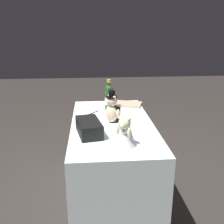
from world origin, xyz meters
TOP-DOWN VIEW (x-y plane):
  - ground_plane at (0.00, 0.00)m, footprint 12.00×12.00m
  - reception_table at (0.00, 0.00)m, footprint 1.44×0.73m
  - teddy_bear_groom at (-0.02, 0.01)m, footprint 0.15×0.15m
  - teddy_bear_bride at (0.48, 0.06)m, footprint 0.22×0.20m
  - champagne_bottle at (-0.39, 0.00)m, footprint 0.08×0.08m
  - signing_pen at (-0.29, -0.16)m, footprint 0.12×0.11m
  - gift_case_black at (0.25, -0.21)m, footprint 0.35×0.23m
  - guestbook at (-0.53, 0.22)m, footprint 0.29×0.34m

SIDE VIEW (x-z plane):
  - ground_plane at x=0.00m, z-range 0.00..0.00m
  - reception_table at x=0.00m, z-range 0.00..0.73m
  - signing_pen at x=-0.29m, z-range 0.73..0.73m
  - guestbook at x=-0.53m, z-range 0.73..0.75m
  - gift_case_black at x=0.25m, z-range 0.73..0.84m
  - teddy_bear_bride at x=0.48m, z-range 0.71..0.93m
  - teddy_bear_groom at x=-0.02m, z-range 0.69..0.98m
  - champagne_bottle at x=-0.39m, z-range 0.70..1.02m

